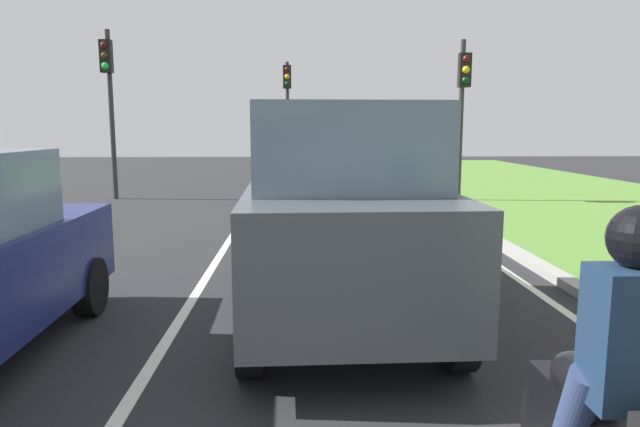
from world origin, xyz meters
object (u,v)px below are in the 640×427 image
(traffic_light_overhead_left, at_px, (109,87))
(traffic_light_near_right, at_px, (463,96))
(car_suv_ahead, at_px, (339,211))
(traffic_light_far_median, at_px, (287,99))
(rider_person, at_px, (634,333))

(traffic_light_overhead_left, bearing_deg, traffic_light_near_right, -6.23)
(car_suv_ahead, xyz_separation_m, traffic_light_overhead_left, (-5.83, 10.58, 2.06))
(car_suv_ahead, bearing_deg, traffic_light_near_right, 65.55)
(traffic_light_overhead_left, distance_m, traffic_light_far_median, 8.10)
(car_suv_ahead, distance_m, traffic_light_near_right, 10.48)
(traffic_light_far_median, bearing_deg, rider_person, -84.82)
(car_suv_ahead, bearing_deg, traffic_light_overhead_left, 117.39)
(traffic_light_near_right, bearing_deg, traffic_light_overhead_left, 173.77)
(traffic_light_far_median, bearing_deg, traffic_light_near_right, -56.68)
(car_suv_ahead, relative_size, traffic_light_overhead_left, 0.94)
(rider_person, height_order, traffic_light_near_right, traffic_light_near_right)
(rider_person, xyz_separation_m, traffic_light_near_right, (3.04, 13.29, 1.74))
(car_suv_ahead, distance_m, rider_person, 3.91)
(traffic_light_near_right, relative_size, traffic_light_overhead_left, 0.92)
(rider_person, distance_m, traffic_light_overhead_left, 16.04)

